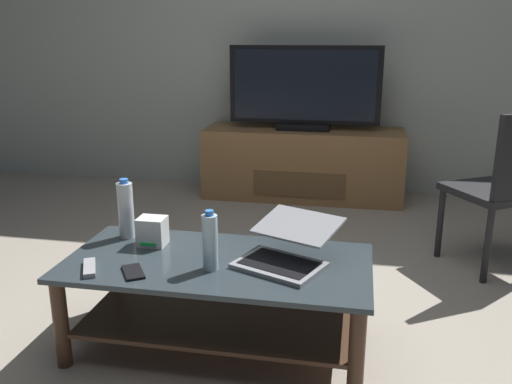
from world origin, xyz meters
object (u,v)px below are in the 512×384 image
laptop (287,249)px  coffee_table (218,287)px  router_box (152,231)px  water_bottle_near (210,242)px  dining_chair (507,184)px  media_cabinet (302,163)px  water_bottle_far (126,210)px  television (304,90)px  tv_remote (90,268)px  cell_phone (133,272)px

laptop → coffee_table: bearing=-173.5°
router_box → water_bottle_near: 0.38m
dining_chair → router_box: 1.91m
media_cabinet → dining_chair: size_ratio=1.75×
water_bottle_far → television: bearing=74.6°
coffee_table → water_bottle_near: water_bottle_near is taller
router_box → water_bottle_near: (0.32, -0.20, 0.05)m
coffee_table → media_cabinet: 2.28m
dining_chair → tv_remote: dining_chair is taller
laptop → tv_remote: laptop is taller
television → dining_chair: 1.76m
media_cabinet → water_bottle_near: size_ratio=6.50×
laptop → media_cabinet: bearing=94.5°
laptop → water_bottle_near: bearing=-157.2°
laptop → water_bottle_near: water_bottle_near is taller
television → coffee_table: bearing=-92.6°
television → dining_chair: bearing=-44.1°
laptop → water_bottle_far: bearing=169.0°
coffee_table → water_bottle_near: 0.25m
media_cabinet → router_box: 2.21m
cell_phone → tv_remote: bearing=149.7°
laptop → router_box: size_ratio=3.82×
media_cabinet → router_box: size_ratio=12.62×
coffee_table → dining_chair: 1.72m
media_cabinet → router_box: (-0.42, -2.16, 0.18)m
coffee_table → laptop: laptop is taller
cell_phone → media_cabinet: bearing=48.4°
water_bottle_near → dining_chair: bearing=40.3°
media_cabinet → water_bottle_far: (-0.57, -2.10, 0.25)m
dining_chair → laptop: (-1.06, -1.02, -0.05)m
water_bottle_far → tv_remote: bearing=-89.5°
water_bottle_near → cell_phone: size_ratio=1.73×
coffee_table → router_box: 0.39m
media_cabinet → water_bottle_near: water_bottle_near is taller
coffee_table → television: 2.33m
television → dining_chair: (1.24, -1.20, -0.36)m
coffee_table → cell_phone: cell_phone is taller
laptop → cell_phone: size_ratio=3.41×
media_cabinet → water_bottle_near: 2.37m
water_bottle_far → media_cabinet: bearing=74.7°
television → water_bottle_far: (-0.57, -2.07, -0.34)m
media_cabinet → laptop: 2.26m
water_bottle_near → cell_phone: 0.32m
water_bottle_far → cell_phone: size_ratio=1.95×
dining_chair → cell_phone: bearing=-142.9°
laptop → router_box: 0.61m
router_box → water_bottle_far: (-0.15, 0.07, 0.07)m
tv_remote → router_box: bearing=37.0°
cell_phone → coffee_table: bearing=-0.2°
dining_chair → cell_phone: size_ratio=6.45×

